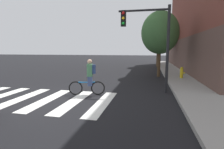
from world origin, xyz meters
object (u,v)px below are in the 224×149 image
(traffic_light_near, at_px, (151,34))
(street_tree_mid, at_px, (158,34))
(cyclist, at_px, (89,77))
(street_tree_near, at_px, (160,33))
(fire_hydrant, at_px, (182,73))

(traffic_light_near, height_order, street_tree_mid, street_tree_mid)
(cyclist, distance_m, street_tree_near, 7.85)
(traffic_light_near, bearing_deg, fire_hydrant, 61.49)
(traffic_light_near, xyz_separation_m, fire_hydrant, (2.23, 4.10, -2.33))
(fire_hydrant, height_order, street_tree_near, street_tree_near)
(street_tree_near, xyz_separation_m, street_tree_mid, (0.22, 8.19, 0.63))
(cyclist, distance_m, traffic_light_near, 3.61)
(fire_hydrant, xyz_separation_m, street_tree_near, (-1.51, 1.28, 2.88))
(street_tree_near, distance_m, street_tree_mid, 8.22)
(street_tree_mid, bearing_deg, cyclist, -104.02)
(street_tree_near, relative_size, street_tree_mid, 0.84)
(cyclist, height_order, street_tree_near, street_tree_near)
(traffic_light_near, relative_size, fire_hydrant, 5.38)
(cyclist, height_order, street_tree_mid, street_tree_mid)
(fire_hydrant, bearing_deg, street_tree_near, 139.70)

